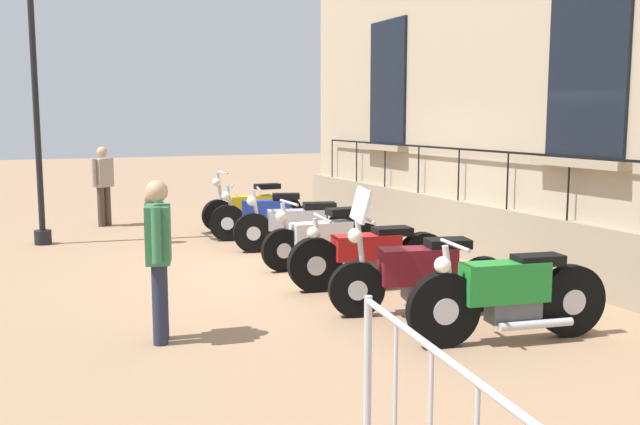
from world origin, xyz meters
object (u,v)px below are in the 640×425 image
Objects in this scene: motorcycle_white at (324,239)px; motorcycle_maroon at (419,273)px; motorcycle_yellow at (252,208)px; pedestrian_standing at (103,182)px; motorcycle_blue at (268,217)px; lamppost at (34,64)px; bollard at (151,219)px; motorcycle_green at (508,296)px; pedestrian_walking at (159,253)px; motorcycle_red at (369,256)px; motorcycle_silver at (299,226)px.

motorcycle_maroon is at bearing 89.58° from motorcycle_white.
motorcycle_yellow is 3.03m from pedestrian_standing.
motorcycle_blue is 5.06m from motorcycle_maroon.
lamppost is 3.16m from bollard.
motorcycle_maroon reaches higher than motorcycle_green.
pedestrian_walking reaches higher than motorcycle_yellow.
pedestrian_standing reaches higher than motorcycle_yellow.
pedestrian_walking is (2.96, 6.23, 0.47)m from motorcycle_yellow.
motorcycle_blue is 0.95× the size of motorcycle_red.
motorcycle_blue is 5.69m from pedestrian_walking.
motorcycle_yellow is at bearing -96.01° from motorcycle_blue.
pedestrian_walking is at bearing 41.30° from motorcycle_white.
motorcycle_blue is 1.29× the size of pedestrian_walking.
motorcycle_white is at bearing -86.30° from motorcycle_green.
motorcycle_maroon is at bearing 106.71° from pedestrian_standing.
bollard is at bearing -99.30° from pedestrian_walking.
motorcycle_blue is 2.47m from motorcycle_white.
motorcycle_maroon is (0.17, 3.92, 0.05)m from motorcycle_silver.
motorcycle_silver is (-0.12, 1.14, 0.00)m from motorcycle_blue.
pedestrian_standing is (2.40, -5.32, 0.46)m from motorcycle_white.
motorcycle_white is 0.92× the size of motorcycle_green.
motorcycle_green is at bearing 102.63° from motorcycle_maroon.
motorcycle_green is 0.43× the size of lamppost.
pedestrian_walking reaches higher than motorcycle_silver.
pedestrian_standing is at bearing -57.44° from motorcycle_silver.
motorcycle_yellow is at bearing -92.57° from motorcycle_white.
pedestrian_standing is (2.57, -1.54, 0.48)m from motorcycle_yellow.
motorcycle_silver is at bearing 148.62° from lamppost.
pedestrian_standing is at bearing -49.60° from motorcycle_blue.
motorcycle_silver is at bearing -92.51° from motorcycle_maroon.
motorcycle_blue is 1.15m from motorcycle_silver.
pedestrian_standing is (2.55, -3.99, 0.47)m from motorcycle_silver.
motorcycle_red is 2.45m from motorcycle_green.
bollard is at bearing 158.82° from lamppost.
pedestrian_standing is (2.43, -6.65, 0.47)m from motorcycle_red.
motorcycle_yellow is 1.28× the size of pedestrian_standing.
motorcycle_green is (-0.21, 2.44, 0.04)m from motorcycle_red.
motorcycle_blue is 6.24m from motorcycle_green.
lamppost is at bearing -62.49° from motorcycle_green.
lamppost is (3.85, -7.39, 2.54)m from motorcycle_green.
motorcycle_yellow is 1.00× the size of motorcycle_blue.
motorcycle_yellow is at bearing -90.39° from motorcycle_silver.
lamppost is at bearing -60.03° from motorcycle_maroon.
bollard is (-1.70, 0.66, -2.57)m from lamppost.
motorcycle_white is 3.52m from bollard.
bollard is at bearing -14.28° from motorcycle_blue.
motorcycle_silver is 5.11m from lamppost.
motorcycle_green is at bearing 93.70° from motorcycle_white.
motorcycle_red is 6.66m from lamppost.
motorcycle_silver is at bearing -92.48° from motorcycle_red.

